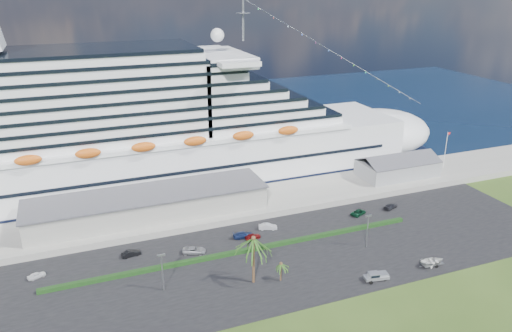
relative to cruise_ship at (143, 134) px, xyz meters
name	(u,v)px	position (x,y,z in m)	size (l,w,h in m)	color
ground	(305,283)	(21.53, -64.00, -16.69)	(420.00, 420.00, 0.00)	#2C4416
asphalt_lot	(283,257)	(21.53, -53.00, -16.63)	(140.00, 38.00, 0.12)	black
wharf	(240,203)	(21.53, -24.00, -15.79)	(240.00, 20.00, 1.80)	gray
water	(171,124)	(21.53, 66.00, -16.68)	(420.00, 160.00, 0.02)	black
cruise_ship	(143,134)	(0.00, 0.00, 0.00)	(191.00, 38.00, 54.00)	silver
terminal_building	(149,204)	(-3.47, -24.00, -11.68)	(61.00, 15.00, 6.30)	gray
port_shed	(398,167)	(73.53, -24.00, -12.30)	(24.00, 12.31, 7.37)	gray
flagpole	(446,149)	(91.57, -24.00, -8.43)	(1.08, 0.16, 12.00)	silver
hedge	(243,251)	(13.53, -48.00, -16.12)	(88.00, 1.10, 0.90)	black
lamp_post_left	(162,268)	(-6.47, -56.00, -11.35)	(1.60, 0.35, 8.27)	gray
lamp_post_right	(368,227)	(41.53, -56.00, -11.35)	(1.60, 0.35, 8.27)	gray
palm_tall	(253,244)	(11.53, -60.00, -7.49)	(8.82, 8.82, 11.13)	#47301E
palm_short	(281,266)	(17.03, -61.50, -13.03)	(3.53, 3.53, 4.56)	#47301E
parked_car_0	(37,275)	(-30.54, -41.82, -15.95)	(1.48, 3.67, 1.25)	white
parked_car_1	(131,253)	(-10.68, -40.14, -15.86)	(1.51, 4.33, 1.43)	black
parked_car_2	(194,250)	(3.06, -44.10, -15.83)	(2.46, 5.33, 1.48)	#92939A
parked_car_3	(244,235)	(16.15, -41.35, -15.82)	(2.10, 5.18, 1.50)	navy
parked_car_4	(253,236)	(18.05, -42.70, -15.91)	(1.57, 3.89, 1.33)	maroon
parked_car_5	(268,227)	(23.32, -39.55, -15.81)	(1.62, 4.64, 1.53)	silver
parked_car_6	(359,212)	(49.12, -40.72, -15.89)	(2.26, 4.90, 1.36)	#0E3B23
parked_car_7	(391,206)	(59.37, -40.65, -15.88)	(1.95, 4.80, 1.39)	#232329
pickup_truck	(376,276)	(35.63, -68.66, -15.55)	(5.58, 2.79, 1.87)	black
boat_trailer	(433,261)	(50.36, -68.58, -15.39)	(6.25, 4.13, 1.79)	gray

